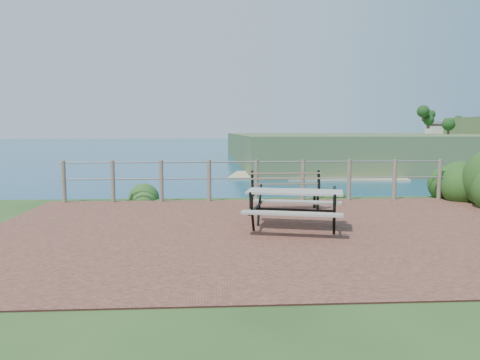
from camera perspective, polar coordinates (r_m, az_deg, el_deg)
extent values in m
cube|color=brown|center=(8.19, 4.27, -6.15)|extent=(10.00, 7.00, 0.12)
plane|color=#135F77|center=(207.94, -3.25, 5.58)|extent=(1200.00, 1200.00, 0.00)
cylinder|color=#6B5B4C|center=(11.87, -20.67, -0.18)|extent=(0.10, 0.10, 1.00)
cylinder|color=#6B5B4C|center=(11.59, -15.23, -0.15)|extent=(0.10, 0.10, 1.00)
cylinder|color=#6B5B4C|center=(11.41, -9.57, -0.11)|extent=(0.10, 0.10, 1.00)
cylinder|color=#6B5B4C|center=(11.34, -3.78, -0.08)|extent=(0.10, 0.10, 1.00)
cylinder|color=#6B5B4C|center=(11.40, 2.01, -0.04)|extent=(0.10, 0.10, 1.00)
cylinder|color=#6B5B4C|center=(11.56, 7.69, 0.00)|extent=(0.10, 0.10, 1.00)
cylinder|color=#6B5B4C|center=(11.84, 13.16, 0.04)|extent=(0.10, 0.10, 1.00)
cylinder|color=#6B5B4C|center=(12.22, 18.33, 0.07)|extent=(0.10, 0.10, 1.00)
cylinder|color=#6B5B4C|center=(12.70, 23.15, 0.10)|extent=(0.10, 0.10, 1.00)
cylinder|color=slate|center=(11.36, 2.02, 2.22)|extent=(9.40, 0.04, 0.04)
cylinder|color=slate|center=(11.39, 2.01, 0.21)|extent=(9.40, 0.04, 0.04)
cube|color=gray|center=(8.07, 6.68, -1.44)|extent=(1.73, 1.05, 0.04)
cube|color=gray|center=(8.11, 6.66, -3.32)|extent=(1.62, 0.63, 0.04)
cube|color=gray|center=(8.11, 6.66, -3.32)|extent=(1.62, 0.63, 0.04)
cylinder|color=black|center=(8.11, 6.65, -3.64)|extent=(1.35, 0.39, 0.04)
cube|color=brown|center=(10.19, 5.37, -1.22)|extent=(1.55, 0.41, 0.03)
cube|color=brown|center=(10.16, 5.39, 0.29)|extent=(1.54, 0.15, 0.35)
cube|color=black|center=(10.21, 5.36, -2.40)|extent=(0.05, 0.06, 0.42)
cube|color=black|center=(10.21, 5.36, -2.40)|extent=(0.05, 0.06, 0.42)
cube|color=black|center=(10.21, 5.36, -2.40)|extent=(0.05, 0.06, 0.42)
cube|color=black|center=(10.21, 5.36, -2.40)|extent=(0.05, 0.06, 0.42)
ellipsoid|color=#1D3C12|center=(13.05, 25.31, -2.15)|extent=(1.18, 1.18, 1.68)
ellipsoid|color=#275720|center=(12.24, -12.47, -2.21)|extent=(0.88, 0.88, 0.66)
ellipsoid|color=#1D3C12|center=(12.45, 10.92, -2.04)|extent=(0.67, 0.67, 0.37)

